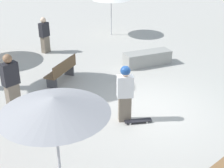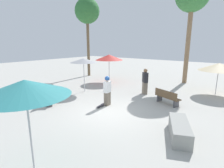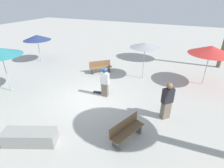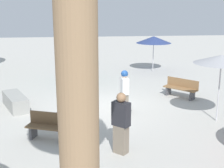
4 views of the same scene
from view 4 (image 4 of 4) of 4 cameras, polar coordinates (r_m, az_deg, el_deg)
ground_plane at (r=13.05m, az=-1.40°, el=-4.30°), size 60.00×60.00×0.00m
skater_main at (r=12.20m, az=2.28°, el=-1.11°), size 0.30×0.48×1.71m
skateboard at (r=12.84m, az=2.57°, el=-4.36°), size 0.34×0.82×0.07m
concrete_ledge at (r=13.49m, az=-17.27°, el=-3.06°), size 1.39×2.09×0.58m
bench_near at (r=14.73m, az=12.49°, el=-0.75°), size 1.40×1.48×0.85m
bench_far at (r=10.12m, az=-10.97°, el=-7.65°), size 1.65×0.98×0.85m
shade_umbrella_teal at (r=17.14m, az=-6.40°, el=8.35°), size 2.27×2.27×2.62m
shade_umbrella_navy at (r=20.09m, az=7.63°, el=8.04°), size 2.22×2.22×2.24m
shade_umbrella_grey at (r=11.65m, az=19.41°, el=4.28°), size 1.95×1.95×2.46m
bystander_far at (r=8.89m, az=1.66°, el=-7.22°), size 0.55×0.54×1.81m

